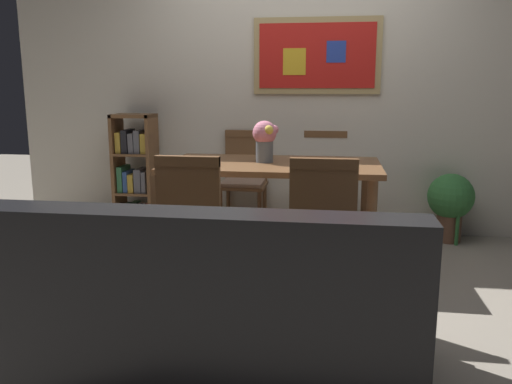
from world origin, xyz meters
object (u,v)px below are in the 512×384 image
(potted_ivy, at_px, (451,201))
(tv_remote, at_px, (311,162))
(dining_chair_far_left, at_px, (245,173))
(dining_table, at_px, (273,176))
(dining_chair_near_left, at_px, (193,215))
(bookshelf, at_px, (135,175))
(flower_vase, at_px, (265,138))
(leather_couch, at_px, (208,314))
(dining_chair_far_right, at_px, (324,174))
(dining_chair_near_right, at_px, (323,219))

(potted_ivy, distance_m, tv_remote, 1.40)
(tv_remote, bearing_deg, dining_chair_far_left, 129.44)
(dining_table, distance_m, dining_chair_near_left, 0.91)
(dining_table, xyz_separation_m, dining_chair_near_left, (-0.39, -0.81, -0.11))
(bookshelf, xyz_separation_m, tv_remote, (1.61, -0.66, 0.25))
(dining_table, height_order, flower_vase, flower_vase)
(bookshelf, height_order, flower_vase, bookshelf)
(dining_chair_far_left, relative_size, leather_couch, 0.51)
(tv_remote, bearing_deg, potted_ivy, 31.32)
(potted_ivy, bearing_deg, dining_chair_far_right, 174.07)
(dining_table, height_order, dining_chair_far_right, dining_chair_far_right)
(leather_couch, distance_m, tv_remote, 1.80)
(dining_chair_near_left, bearing_deg, dining_chair_far_right, 65.24)
(dining_chair_near_left, bearing_deg, potted_ivy, 40.03)
(leather_couch, xyz_separation_m, tv_remote, (0.37, 1.70, 0.45))
(bookshelf, bearing_deg, dining_chair_far_right, 4.99)
(dining_chair_near_right, bearing_deg, dining_table, 116.03)
(dining_chair_far_right, bearing_deg, dining_table, -113.90)
(leather_couch, relative_size, bookshelf, 1.70)
(potted_ivy, bearing_deg, bookshelf, -179.22)
(dining_table, xyz_separation_m, potted_ivy, (1.43, 0.71, -0.31))
(dining_chair_near_right, distance_m, potted_ivy, 1.84)
(dining_chair_near_left, height_order, bookshelf, bookshelf)
(dining_chair_far_left, bearing_deg, flower_vase, -69.43)
(dining_table, height_order, dining_chair_near_right, dining_chair_near_right)
(tv_remote, bearing_deg, dining_table, -177.06)
(dining_chair_near_left, distance_m, bookshelf, 1.76)
(dining_chair_near_left, distance_m, potted_ivy, 2.38)
(dining_chair_far_right, bearing_deg, bookshelf, -175.01)
(dining_chair_far_left, bearing_deg, dining_chair_near_left, -91.70)
(dining_chair_near_right, bearing_deg, dining_chair_far_left, 115.04)
(dining_chair_near_left, height_order, potted_ivy, dining_chair_near_left)
(potted_ivy, bearing_deg, leather_couch, -122.35)
(flower_vase, bearing_deg, dining_table, -22.59)
(dining_chair_far_left, relative_size, dining_chair_far_right, 1.00)
(dining_chair_near_right, xyz_separation_m, dining_chair_far_left, (-0.73, 1.57, 0.00))
(dining_table, xyz_separation_m, bookshelf, (-1.33, 0.67, -0.14))
(tv_remote, bearing_deg, dining_chair_far_right, 83.97)
(dining_chair_far_right, bearing_deg, tv_remote, -96.03)
(leather_couch, xyz_separation_m, flower_vase, (0.03, 1.72, 0.62))
(dining_chair_near_left, xyz_separation_m, tv_remote, (0.67, 0.83, 0.22))
(dining_chair_near_right, distance_m, dining_chair_far_left, 1.73)
(dining_chair_near_left, xyz_separation_m, leather_couch, (0.30, -0.88, -0.23))
(bookshelf, bearing_deg, flower_vase, -27.15)
(dining_table, xyz_separation_m, leather_couch, (-0.09, -1.69, -0.34))
(dining_chair_far_left, distance_m, potted_ivy, 1.78)
(dining_chair_near_left, relative_size, bookshelf, 0.86)
(dining_chair_near_right, bearing_deg, leather_couch, -118.40)
(dining_chair_near_left, relative_size, flower_vase, 2.98)
(dining_table, relative_size, potted_ivy, 2.52)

